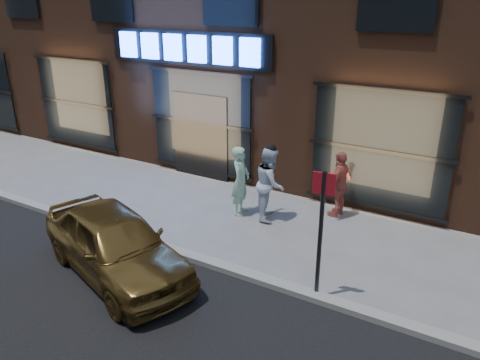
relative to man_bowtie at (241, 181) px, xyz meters
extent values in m
plane|color=slate|center=(-2.23, -2.35, -0.84)|extent=(90.00, 90.00, 0.00)
cube|color=gray|center=(-2.23, -2.35, -0.78)|extent=(60.00, 0.25, 0.12)
cube|color=black|center=(-2.63, 1.60, 2.76)|extent=(5.20, 0.06, 0.90)
cube|color=black|center=(-2.23, 1.57, 0.36)|extent=(1.80, 0.10, 2.40)
cube|color=#FFBF72|center=(-7.23, 1.63, 0.76)|extent=(3.00, 0.04, 2.60)
cube|color=black|center=(-7.23, 1.59, 0.76)|extent=(3.20, 0.06, 2.80)
cube|color=#FFBF72|center=(-2.23, 1.63, 0.76)|extent=(3.00, 0.04, 2.60)
cube|color=black|center=(-2.23, 1.59, 0.76)|extent=(3.20, 0.06, 2.80)
cube|color=#FFBF72|center=(2.77, 1.63, 0.76)|extent=(3.00, 0.04, 2.60)
cube|color=black|center=(2.77, 1.59, 0.76)|extent=(3.20, 0.06, 2.80)
cube|color=#2659FF|center=(-4.63, 1.53, 2.76)|extent=(0.55, 0.12, 0.70)
cube|color=#2659FF|center=(-3.83, 1.53, 2.76)|extent=(0.55, 0.12, 0.70)
cube|color=#2659FF|center=(-3.03, 1.53, 2.76)|extent=(0.55, 0.12, 0.70)
cube|color=#2659FF|center=(-2.23, 1.53, 2.76)|extent=(0.55, 0.12, 0.70)
cube|color=#2659FF|center=(-1.43, 1.53, 2.76)|extent=(0.55, 0.12, 0.70)
cube|color=#2659FF|center=(-0.63, 1.53, 2.76)|extent=(0.55, 0.12, 0.70)
imported|color=#B8F1D7|center=(0.00, 0.00, 0.00)|extent=(0.52, 0.68, 1.68)
imported|color=white|center=(0.71, 0.14, 0.03)|extent=(0.93, 1.03, 1.74)
imported|color=#BF5D4E|center=(2.06, 1.08, -0.04)|extent=(0.52, 0.99, 1.61)
imported|color=brown|center=(-0.68, -3.45, -0.19)|extent=(4.06, 2.65, 1.29)
cylinder|color=#262628|center=(2.85, -2.25, 0.33)|extent=(0.07, 0.07, 2.34)
cube|color=#AF141F|center=(2.85, -2.25, 1.30)|extent=(0.37, 0.07, 0.37)
camera|label=1|loc=(5.17, -8.85, 4.09)|focal=35.00mm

